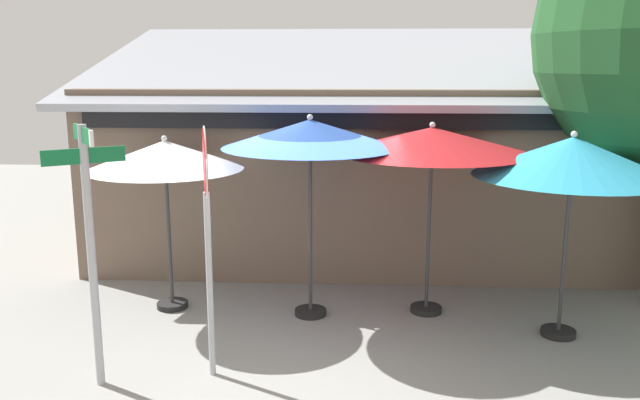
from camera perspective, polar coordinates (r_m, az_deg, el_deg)
name	(u,v)px	position (r m, az deg, el deg)	size (l,w,h in m)	color
ground_plane	(298,350)	(8.28, -1.91, -12.98)	(28.00, 28.00, 0.10)	gray
cafe_building	(355,160)	(12.45, 3.11, 3.51)	(9.38, 5.66, 4.18)	#705B4C
street_sign_post	(90,230)	(7.17, -19.55, -2.50)	(0.70, 0.76, 2.83)	#A8AAB2
stop_sign	(207,205)	(7.03, -9.91, -0.46)	(0.22, 0.74, 2.80)	#A8AAB2
patio_umbrella_ivory_left	(165,156)	(9.14, -13.43, 3.73)	(2.14, 2.14, 2.47)	black
patio_umbrella_royal_blue_center	(310,135)	(8.57, -0.88, 5.70)	(2.34, 2.34, 2.78)	black
patio_umbrella_crimson_right	(432,141)	(8.82, 9.79, 5.09)	(2.61, 2.61, 2.67)	black
patio_umbrella_teal_far_right	(572,158)	(8.48, 21.26, 3.45)	(2.40, 2.40, 2.64)	black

